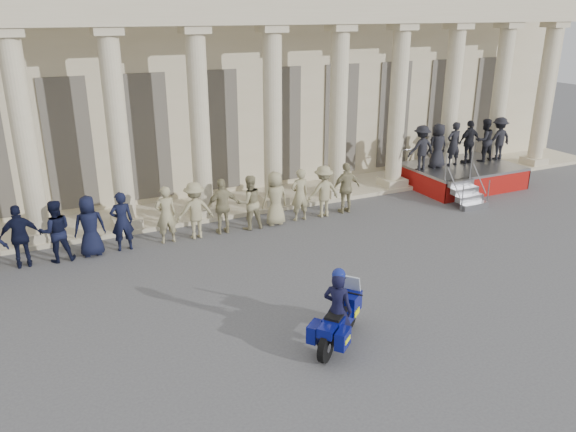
{
  "coord_description": "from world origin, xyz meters",
  "views": [
    {
      "loc": [
        -3.91,
        -9.57,
        6.72
      ],
      "look_at": [
        2.1,
        3.02,
        1.6
      ],
      "focal_mm": 35.0,
      "sensor_mm": 36.0,
      "label": 1
    }
  ],
  "objects": [
    {
      "name": "reviewing_stand",
      "position": [
        11.87,
        7.21,
        1.47
      ],
      "size": [
        5.13,
        4.08,
        2.61
      ],
      "color": "gray",
      "rests_on": "ground"
    },
    {
      "name": "ground",
      "position": [
        0.0,
        0.0,
        0.0
      ],
      "size": [
        90.0,
        90.0,
        0.0
      ],
      "primitive_type": "plane",
      "color": "#49494C",
      "rests_on": "ground"
    },
    {
      "name": "building",
      "position": [
        -0.0,
        14.74,
        4.52
      ],
      "size": [
        40.0,
        12.5,
        9.0
      ],
      "color": "#C2B492",
      "rests_on": "ground"
    },
    {
      "name": "motorcycle",
      "position": [
        1.54,
        -0.66,
        0.57
      ],
      "size": [
        1.72,
        1.51,
        1.33
      ],
      "rotation": [
        0.0,
        0.0,
        0.68
      ],
      "color": "black",
      "rests_on": "ground"
    },
    {
      "name": "officer_rank",
      "position": [
        -3.38,
        6.43,
        0.9
      ],
      "size": [
        19.52,
        0.68,
        1.8
      ],
      "color": "black",
      "rests_on": "ground"
    },
    {
      "name": "rider",
      "position": [
        1.45,
        -0.73,
        0.9
      ],
      "size": [
        0.72,
        0.75,
        1.82
      ],
      "rotation": [
        0.0,
        0.0,
        2.25
      ],
      "color": "black",
      "rests_on": "ground"
    }
  ]
}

